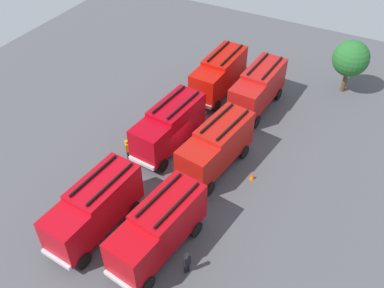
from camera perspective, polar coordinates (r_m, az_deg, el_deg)
name	(u,v)px	position (r m, az deg, el deg)	size (l,w,h in m)	color
ground_plane	(192,157)	(33.82, 0.00, -1.79)	(55.15, 55.15, 0.00)	#4C4C51
fire_truck_0	(219,74)	(39.85, 3.66, 9.43)	(7.29, 2.97, 3.88)	#BB0E06
fire_truck_1	(169,125)	(33.50, -3.11, 2.51)	(7.39, 3.26, 3.88)	#AE0411
fire_truck_2	(94,207)	(28.08, -13.01, -8.30)	(7.36, 3.19, 3.88)	#BB0813
fire_truck_3	(258,87)	(38.31, 8.88, 7.56)	(7.33, 3.08, 3.88)	#B41513
fire_truck_4	(216,146)	(31.63, 3.27, -0.24)	(7.47, 3.54, 3.88)	#B6140D
fire_truck_5	(158,228)	(26.42, -4.54, -11.21)	(7.46, 3.51, 3.88)	#BB0810
firefighter_0	(127,149)	(33.39, -8.72, -0.64)	(0.47, 0.46, 1.83)	black
firefighter_1	(187,262)	(26.31, -0.68, -15.63)	(0.48, 0.43, 1.78)	black
tree_0	(351,59)	(42.06, 20.61, 10.71)	(3.34, 3.34, 5.18)	brown
traffic_cone_0	(252,176)	(32.20, 8.11, -4.30)	(0.41, 0.41, 0.58)	#F2600C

